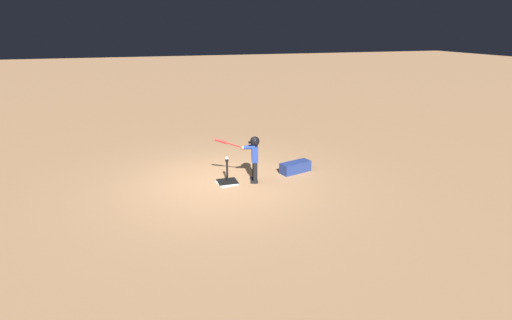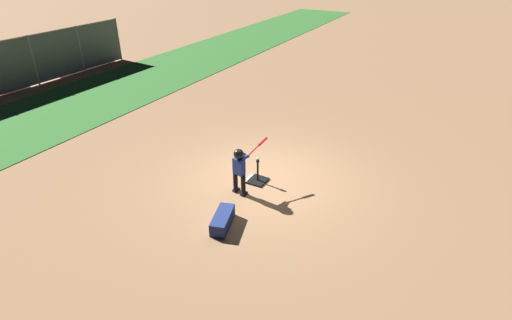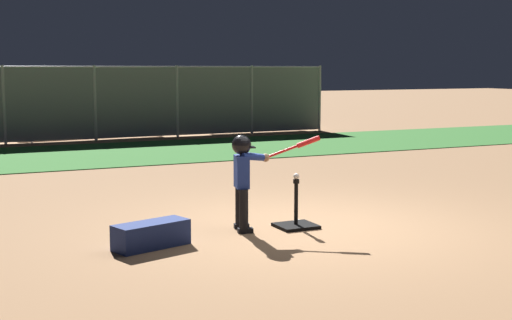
{
  "view_description": "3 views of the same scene",
  "coord_description": "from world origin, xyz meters",
  "px_view_note": "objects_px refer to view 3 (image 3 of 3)",
  "views": [
    {
      "loc": [
        1.88,
        9.05,
        3.68
      ],
      "look_at": [
        -0.86,
        0.2,
        0.56
      ],
      "focal_mm": 28.0,
      "sensor_mm": 36.0,
      "label": 1
    },
    {
      "loc": [
        -7.58,
        -3.9,
        5.15
      ],
      "look_at": [
        -0.4,
        -0.02,
        0.73
      ],
      "focal_mm": 28.0,
      "sensor_mm": 36.0,
      "label": 2
    },
    {
      "loc": [
        -4.25,
        -7.47,
        1.95
      ],
      "look_at": [
        -0.64,
        0.19,
        0.85
      ],
      "focal_mm": 50.0,
      "sensor_mm": 36.0,
      "label": 3
    }
  ],
  "objects_px": {
    "batter_child": "(245,170)",
    "baseball": "(296,176)",
    "batting_tee": "(296,222)",
    "equipment_bag": "(151,235)",
    "bleachers_far_left": "(86,115)",
    "bleachers_center": "(239,113)"
  },
  "relations": [
    {
      "from": "batter_child",
      "to": "bleachers_far_left",
      "type": "bearing_deg",
      "value": 86.33
    },
    {
      "from": "batter_child",
      "to": "bleachers_center",
      "type": "height_order",
      "value": "batter_child"
    },
    {
      "from": "bleachers_far_left",
      "to": "bleachers_center",
      "type": "distance_m",
      "value": 5.09
    },
    {
      "from": "batter_child",
      "to": "baseball",
      "type": "xyz_separation_m",
      "value": [
        0.64,
        -0.11,
        -0.1
      ]
    },
    {
      "from": "batter_child",
      "to": "bleachers_center",
      "type": "distance_m",
      "value": 14.72
    },
    {
      "from": "baseball",
      "to": "bleachers_center",
      "type": "relative_size",
      "value": 0.02
    },
    {
      "from": "bleachers_center",
      "to": "batting_tee",
      "type": "bearing_deg",
      "value": -111.15
    },
    {
      "from": "batter_child",
      "to": "equipment_bag",
      "type": "bearing_deg",
      "value": -166.44
    },
    {
      "from": "equipment_bag",
      "to": "bleachers_far_left",
      "type": "bearing_deg",
      "value": 64.39
    },
    {
      "from": "baseball",
      "to": "bleachers_center",
      "type": "bearing_deg",
      "value": 68.85
    },
    {
      "from": "bleachers_far_left",
      "to": "equipment_bag",
      "type": "xyz_separation_m",
      "value": [
        -2.09,
        -13.27,
        -0.47
      ]
    },
    {
      "from": "baseball",
      "to": "equipment_bag",
      "type": "relative_size",
      "value": 0.09
    },
    {
      "from": "batter_child",
      "to": "baseball",
      "type": "height_order",
      "value": "batter_child"
    },
    {
      "from": "baseball",
      "to": "bleachers_far_left",
      "type": "bearing_deg",
      "value": 89.14
    },
    {
      "from": "batting_tee",
      "to": "equipment_bag",
      "type": "xyz_separation_m",
      "value": [
        -1.89,
        -0.19,
        0.07
      ]
    },
    {
      "from": "batter_child",
      "to": "equipment_bag",
      "type": "relative_size",
      "value": 1.38
    },
    {
      "from": "batter_child",
      "to": "bleachers_far_left",
      "type": "relative_size",
      "value": 0.28
    },
    {
      "from": "batting_tee",
      "to": "equipment_bag",
      "type": "distance_m",
      "value": 1.9
    },
    {
      "from": "bleachers_center",
      "to": "batter_child",
      "type": "bearing_deg",
      "value": -113.62
    },
    {
      "from": "baseball",
      "to": "equipment_bag",
      "type": "xyz_separation_m",
      "value": [
        -1.89,
        -0.19,
        -0.5
      ]
    },
    {
      "from": "batting_tee",
      "to": "equipment_bag",
      "type": "bearing_deg",
      "value": -174.3
    },
    {
      "from": "baseball",
      "to": "bleachers_center",
      "type": "height_order",
      "value": "bleachers_center"
    }
  ]
}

